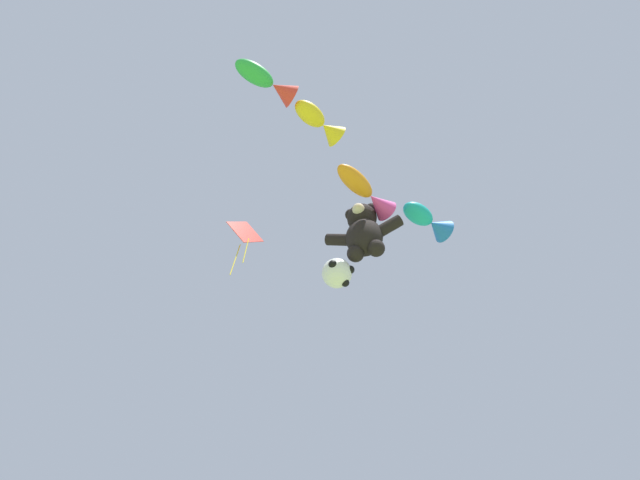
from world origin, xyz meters
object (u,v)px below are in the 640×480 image
fish_kite_tangerine (367,193)px  diamond_kite (245,234)px  teddy_bear_kite (363,231)px  fish_kite_emerald (269,82)px  soccer_ball_kite (337,273)px  fish_kite_goldfin (320,122)px  fish_kite_teal (428,221)px

fish_kite_tangerine → diamond_kite: 4.89m
teddy_bear_kite → fish_kite_emerald: size_ratio=1.39×
teddy_bear_kite → diamond_kite: (-4.09, 0.49, 2.27)m
soccer_ball_kite → fish_kite_goldfin: (0.58, -3.12, 2.39)m
fish_kite_teal → soccer_ball_kite: bearing=-158.2°
fish_kite_tangerine → fish_kite_emerald: 3.95m
fish_kite_goldfin → diamond_kite: 5.28m
teddy_bear_kite → soccer_ball_kite: 1.56m
fish_kite_tangerine → diamond_kite: size_ratio=0.72×
teddy_bear_kite → fish_kite_emerald: (-1.18, -4.33, 1.25)m
fish_kite_teal → fish_kite_goldfin: (-2.08, -4.18, -0.27)m
fish_kite_emerald → fish_kite_goldfin: bearing=56.4°
soccer_ball_kite → fish_kite_emerald: 5.17m
fish_kite_teal → teddy_bear_kite: bearing=-146.0°
fish_kite_emerald → teddy_bear_kite: bearing=74.8°
fish_kite_emerald → fish_kite_tangerine: bearing=66.7°
fish_kite_goldfin → diamond_kite: diamond_kite is taller
soccer_ball_kite → fish_kite_teal: fish_kite_teal is taller
teddy_bear_kite → fish_kite_emerald: 4.66m
teddy_bear_kite → diamond_kite: size_ratio=0.77×
fish_kite_goldfin → diamond_kite: (-3.83, 3.44, 1.18)m
teddy_bear_kite → fish_kite_teal: fish_kite_teal is taller
soccer_ball_kite → diamond_kite: 4.84m
fish_kite_teal → fish_kite_tangerine: fish_kite_teal is taller
fish_kite_teal → fish_kite_emerald: bearing=-118.3°
soccer_ball_kite → fish_kite_teal: bearing=21.8°
fish_kite_tangerine → fish_kite_goldfin: fish_kite_goldfin is taller
teddy_bear_kite → fish_kite_tangerine: teddy_bear_kite is taller
fish_kite_tangerine → fish_kite_emerald: fish_kite_emerald is taller
teddy_bear_kite → soccer_ball_kite: (-0.85, 0.16, -1.30)m
fish_kite_tangerine → fish_kite_emerald: size_ratio=1.29×
fish_kite_teal → fish_kite_tangerine: size_ratio=0.84×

